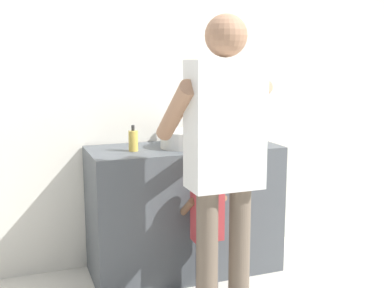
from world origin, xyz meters
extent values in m
plane|color=silver|center=(0.00, 0.00, 0.00)|extent=(14.00, 14.00, 0.00)
cube|color=silver|center=(0.00, 0.62, 1.35)|extent=(4.40, 0.08, 2.70)
cube|color=#4C5156|center=(0.00, 0.30, 0.43)|extent=(1.26, 0.54, 0.86)
cylinder|color=silver|center=(0.00, 0.28, 0.92)|extent=(0.33, 0.33, 0.11)
cylinder|color=#B1B1AD|center=(0.00, 0.28, 0.92)|extent=(0.27, 0.27, 0.09)
cylinder|color=#B7BABF|center=(0.00, 0.49, 0.95)|extent=(0.03, 0.03, 0.18)
cylinder|color=#B7BABF|center=(0.00, 0.43, 1.03)|extent=(0.02, 0.12, 0.02)
cylinder|color=#B7BABF|center=(-0.07, 0.49, 0.89)|extent=(0.04, 0.04, 0.05)
cylinder|color=#B7BABF|center=(0.07, 0.49, 0.89)|extent=(0.04, 0.04, 0.05)
cylinder|color=#D86666|center=(0.31, 0.35, 0.91)|extent=(0.07, 0.07, 0.09)
cylinder|color=yellow|center=(0.31, 0.37, 0.96)|extent=(0.03, 0.01, 0.17)
cube|color=white|center=(0.31, 0.37, 1.06)|extent=(0.01, 0.02, 0.02)
cylinder|color=blue|center=(0.29, 0.35, 0.96)|extent=(0.02, 0.04, 0.17)
cube|color=white|center=(0.29, 0.35, 1.06)|extent=(0.01, 0.02, 0.02)
cylinder|color=gold|center=(-0.35, 0.27, 0.93)|extent=(0.06, 0.06, 0.13)
cylinder|color=#2D2D2D|center=(-0.35, 0.27, 1.01)|extent=(0.02, 0.02, 0.04)
cylinder|color=#47474C|center=(-0.05, -0.11, 0.18)|extent=(0.06, 0.06, 0.36)
cylinder|color=#47474C|center=(0.05, -0.11, 0.18)|extent=(0.06, 0.06, 0.36)
cube|color=#B7383D|center=(0.00, -0.11, 0.52)|extent=(0.18, 0.10, 0.32)
sphere|color=brown|center=(0.00, -0.11, 0.74)|extent=(0.10, 0.10, 0.10)
cylinder|color=brown|center=(-0.10, -0.03, 0.55)|extent=(0.04, 0.22, 0.17)
cylinder|color=brown|center=(0.10, -0.03, 0.55)|extent=(0.04, 0.22, 0.17)
cylinder|color=#6B5B4C|center=(-0.13, -0.41, 0.38)|extent=(0.12, 0.12, 0.77)
cylinder|color=#6B5B4C|center=(0.07, -0.41, 0.38)|extent=(0.12, 0.12, 0.77)
cube|color=white|center=(-0.03, -0.41, 1.10)|extent=(0.38, 0.22, 0.67)
sphere|color=#A87A5B|center=(-0.03, -0.41, 1.55)|extent=(0.22, 0.22, 0.22)
cylinder|color=#A87A5B|center=(-0.24, -0.24, 1.16)|extent=(0.09, 0.46, 0.36)
cylinder|color=#A87A5B|center=(0.18, -0.24, 1.16)|extent=(0.09, 0.46, 0.36)
cylinder|color=green|center=(0.18, -0.06, 0.98)|extent=(0.01, 0.14, 0.03)
cube|color=white|center=(0.18, 0.01, 1.00)|extent=(0.01, 0.02, 0.02)
camera|label=1|loc=(-1.06, -2.64, 1.43)|focal=44.82mm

